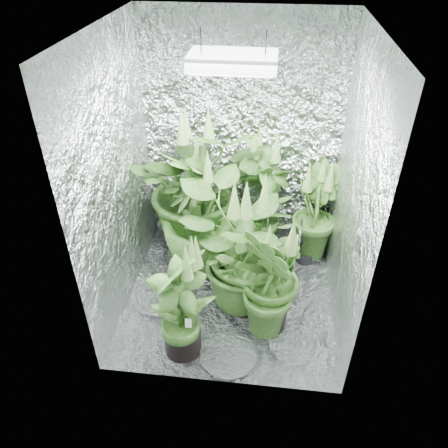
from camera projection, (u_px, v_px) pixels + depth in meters
The scene contains 13 objects.
ground at pixel (230, 295), 3.51m from camera, with size 1.60×1.60×0.00m, color white.
walls at pixel (231, 188), 2.93m from camera, with size 1.62×1.62×2.00m.
ceiling at pixel (233, 28), 2.35m from camera, with size 1.60×1.60×0.01m, color white.
grow_lamp at pixel (233, 61), 2.45m from camera, with size 0.50×0.30×0.22m.
plant_a at pixel (199, 184), 3.70m from camera, with size 1.37×1.37×1.32m.
plant_b at pixel (262, 200), 3.68m from camera, with size 0.75×0.75×1.15m.
plant_c at pixel (313, 214), 3.71m from camera, with size 0.54×0.54×0.93m.
plant_d at pixel (197, 215), 3.48m from camera, with size 0.84×0.84×1.15m.
plant_e at pixel (245, 252), 3.13m from camera, with size 1.22×1.22×1.10m.
plant_f at pixel (180, 305), 2.83m from camera, with size 0.61×0.61×0.95m.
plant_g at pixel (272, 281), 2.97m from camera, with size 0.61×0.61×0.99m.
circulation_fan at pixel (302, 244), 3.77m from camera, with size 0.17×0.36×0.41m.
plant_label at pixel (188, 323), 2.88m from camera, with size 0.04×0.01×0.07m, color white.
Camera 1 is at (0.24, -2.52, 2.50)m, focal length 35.00 mm.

